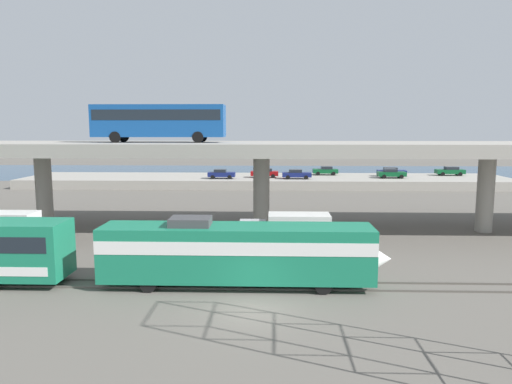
{
  "coord_description": "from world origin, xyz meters",
  "views": [
    {
      "loc": [
        0.97,
        -23.73,
        9.45
      ],
      "look_at": [
        -0.6,
        22.98,
        3.16
      ],
      "focal_mm": 33.58,
      "sensor_mm": 36.0,
      "label": 1
    }
  ],
  "objects_px": {
    "train_locomotive": "(250,251)",
    "parked_car_5": "(296,174)",
    "transit_bus_on_overpass": "(159,120)",
    "service_truck_west": "(287,232)",
    "parked_car_1": "(265,173)",
    "service_truck_east": "(17,230)",
    "parked_car_6": "(450,171)",
    "parked_car_4": "(391,173)",
    "parked_car_3": "(391,172)",
    "parked_car_0": "(221,174)",
    "parked_car_2": "(325,170)"
  },
  "relations": [
    {
      "from": "train_locomotive",
      "to": "parked_car_5",
      "type": "bearing_deg",
      "value": 83.84
    },
    {
      "from": "train_locomotive",
      "to": "transit_bus_on_overpass",
      "type": "bearing_deg",
      "value": 119.48
    },
    {
      "from": "service_truck_west",
      "to": "parked_car_1",
      "type": "xyz_separation_m",
      "value": [
        -2.34,
        42.01,
        0.56
      ]
    },
    {
      "from": "service_truck_east",
      "to": "parked_car_6",
      "type": "relative_size",
      "value": 1.45
    },
    {
      "from": "parked_car_4",
      "to": "service_truck_west",
      "type": "bearing_deg",
      "value": -113.29
    },
    {
      "from": "parked_car_1",
      "to": "parked_car_3",
      "type": "distance_m",
      "value": 21.21
    },
    {
      "from": "parked_car_0",
      "to": "parked_car_2",
      "type": "distance_m",
      "value": 18.37
    },
    {
      "from": "parked_car_4",
      "to": "parked_car_6",
      "type": "height_order",
      "value": "same"
    },
    {
      "from": "service_truck_west",
      "to": "parked_car_5",
      "type": "distance_m",
      "value": 40.2
    },
    {
      "from": "parked_car_0",
      "to": "parked_car_4",
      "type": "xyz_separation_m",
      "value": [
        27.2,
        1.66,
        0.0
      ]
    },
    {
      "from": "service_truck_east",
      "to": "parked_car_6",
      "type": "xyz_separation_m",
      "value": [
        49.7,
        46.41,
        0.56
      ]
    },
    {
      "from": "parked_car_2",
      "to": "parked_car_0",
      "type": "bearing_deg",
      "value": 20.58
    },
    {
      "from": "train_locomotive",
      "to": "parked_car_4",
      "type": "distance_m",
      "value": 53.42
    },
    {
      "from": "parked_car_3",
      "to": "parked_car_1",
      "type": "bearing_deg",
      "value": -172.73
    },
    {
      "from": "service_truck_east",
      "to": "service_truck_west",
      "type": "bearing_deg",
      "value": 0.0
    },
    {
      "from": "transit_bus_on_overpass",
      "to": "parked_car_5",
      "type": "distance_m",
      "value": 35.59
    },
    {
      "from": "parked_car_2",
      "to": "parked_car_3",
      "type": "height_order",
      "value": "same"
    },
    {
      "from": "parked_car_1",
      "to": "parked_car_4",
      "type": "relative_size",
      "value": 1.02
    },
    {
      "from": "service_truck_west",
      "to": "parked_car_6",
      "type": "relative_size",
      "value": 1.45
    },
    {
      "from": "service_truck_west",
      "to": "parked_car_5",
      "type": "height_order",
      "value": "service_truck_west"
    },
    {
      "from": "transit_bus_on_overpass",
      "to": "parked_car_1",
      "type": "xyz_separation_m",
      "value": [
        9.17,
        33.54,
        -7.98
      ]
    },
    {
      "from": "service_truck_east",
      "to": "parked_car_6",
      "type": "distance_m",
      "value": 68.0
    },
    {
      "from": "parked_car_4",
      "to": "parked_car_6",
      "type": "bearing_deg",
      "value": 22.75
    },
    {
      "from": "parked_car_1",
      "to": "parked_car_5",
      "type": "bearing_deg",
      "value": 159.37
    },
    {
      "from": "parked_car_1",
      "to": "parked_car_6",
      "type": "xyz_separation_m",
      "value": [
        31.35,
        4.4,
        0.0
      ]
    },
    {
      "from": "parked_car_2",
      "to": "parked_car_5",
      "type": "bearing_deg",
      "value": 50.76
    },
    {
      "from": "parked_car_1",
      "to": "parked_car_6",
      "type": "relative_size",
      "value": 0.95
    },
    {
      "from": "parked_car_2",
      "to": "parked_car_5",
      "type": "relative_size",
      "value": 0.92
    },
    {
      "from": "transit_bus_on_overpass",
      "to": "parked_car_6",
      "type": "distance_m",
      "value": 56.08
    },
    {
      "from": "parked_car_4",
      "to": "parked_car_1",
      "type": "bearing_deg",
      "value": 179.37
    },
    {
      "from": "train_locomotive",
      "to": "parked_car_1",
      "type": "xyz_separation_m",
      "value": [
        0.1,
        49.59,
        0.01
      ]
    },
    {
      "from": "parked_car_5",
      "to": "parked_car_6",
      "type": "distance_m",
      "value": 27.05
    },
    {
      "from": "parked_car_2",
      "to": "parked_car_1",
      "type": "bearing_deg",
      "value": 23.87
    },
    {
      "from": "service_truck_west",
      "to": "parked_car_4",
      "type": "relative_size",
      "value": 1.55
    },
    {
      "from": "parked_car_6",
      "to": "parked_car_0",
      "type": "bearing_deg",
      "value": 9.34
    },
    {
      "from": "parked_car_4",
      "to": "parked_car_5",
      "type": "height_order",
      "value": "same"
    },
    {
      "from": "parked_car_6",
      "to": "parked_car_2",
      "type": "bearing_deg",
      "value": -0.47
    },
    {
      "from": "parked_car_3",
      "to": "parked_car_5",
      "type": "bearing_deg",
      "value": -164.01
    },
    {
      "from": "parked_car_3",
      "to": "parked_car_2",
      "type": "bearing_deg",
      "value": 170.0
    },
    {
      "from": "parked_car_1",
      "to": "parked_car_5",
      "type": "relative_size",
      "value": 0.98
    },
    {
      "from": "transit_bus_on_overpass",
      "to": "parked_car_6",
      "type": "xyz_separation_m",
      "value": [
        40.52,
        37.94,
        -7.98
      ]
    },
    {
      "from": "parked_car_0",
      "to": "service_truck_west",
      "type": "bearing_deg",
      "value": -77.07
    },
    {
      "from": "parked_car_1",
      "to": "parked_car_3",
      "type": "relative_size",
      "value": 0.97
    },
    {
      "from": "transit_bus_on_overpass",
      "to": "service_truck_east",
      "type": "distance_m",
      "value": 15.13
    },
    {
      "from": "parked_car_0",
      "to": "parked_car_3",
      "type": "bearing_deg",
      "value": 9.3
    },
    {
      "from": "parked_car_5",
      "to": "service_truck_east",
      "type": "bearing_deg",
      "value": -120.26
    },
    {
      "from": "transit_bus_on_overpass",
      "to": "parked_car_5",
      "type": "height_order",
      "value": "transit_bus_on_overpass"
    },
    {
      "from": "service_truck_west",
      "to": "parked_car_6",
      "type": "distance_m",
      "value": 54.73
    },
    {
      "from": "service_truck_east",
      "to": "parked_car_4",
      "type": "distance_m",
      "value": 56.94
    },
    {
      "from": "transit_bus_on_overpass",
      "to": "parked_car_4",
      "type": "relative_size",
      "value": 2.73
    }
  ]
}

